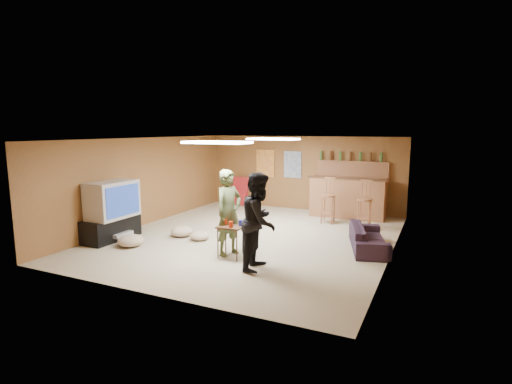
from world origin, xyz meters
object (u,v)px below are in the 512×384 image
at_px(person_olive, 229,213).
at_px(sofa, 368,238).
at_px(tv_body, 112,200).
at_px(person_black, 259,221).
at_px(bar_counter, 348,198).
at_px(tray_table, 231,242).

height_order(person_olive, sofa, person_olive).
bearing_deg(sofa, tv_body, 91.57).
relative_size(person_black, sofa, 1.02).
distance_m(person_olive, sofa, 2.88).
distance_m(person_olive, person_black, 0.97).
bearing_deg(bar_counter, sofa, -69.69).
relative_size(person_olive, person_black, 0.98).
relative_size(bar_counter, tray_table, 3.24).
distance_m(sofa, tray_table, 2.80).
bearing_deg(person_olive, person_black, -100.41).
bearing_deg(tv_body, bar_counter, 47.00).
bearing_deg(sofa, person_black, 125.39).
xyz_separation_m(person_olive, sofa, (2.40, 1.48, -0.59)).
height_order(bar_counter, tray_table, bar_counter).
distance_m(tv_body, person_black, 3.65).
xyz_separation_m(tv_body, person_olive, (2.79, 0.17, -0.07)).
xyz_separation_m(person_olive, person_black, (0.85, -0.46, 0.02)).
height_order(tv_body, person_black, person_black).
xyz_separation_m(sofa, tray_table, (-2.26, -1.65, 0.07)).
xyz_separation_m(tv_body, bar_counter, (4.15, 4.45, -0.35)).
bearing_deg(person_black, sofa, -44.70).
bearing_deg(tv_body, sofa, 17.70).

